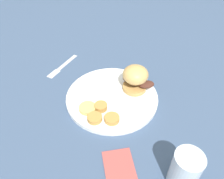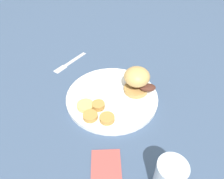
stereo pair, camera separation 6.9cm
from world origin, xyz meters
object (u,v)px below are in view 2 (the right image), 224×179
dinner_plate (112,97)px  sandwich (137,80)px  drinking_glass (169,179)px  fork (70,62)px

dinner_plate → sandwich: size_ratio=2.45×
drinking_glass → dinner_plate: bearing=142.6°
fork → sandwich: bearing=-6.1°
dinner_plate → fork: 0.26m
fork → drinking_glass: 0.58m
sandwich → drinking_glass: same height
fork → drinking_glass: (0.50, -0.29, 0.05)m
dinner_plate → fork: dinner_plate is taller
dinner_plate → fork: size_ratio=1.78×
sandwich → drinking_glass: 0.32m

